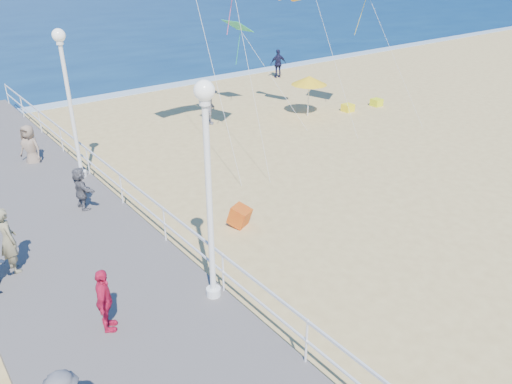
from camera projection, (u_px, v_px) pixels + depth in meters
ground at (360, 239)px, 15.37m from camera, size 160.00×160.00×0.00m
surf_line at (102, 97)px, 29.97m from camera, size 160.00×1.20×0.04m
boardwalk at (134, 339)px, 11.18m from camera, size 5.00×44.00×0.40m
railing at (223, 262)px, 12.06m from camera, size 0.05×42.00×0.55m
lamp_post_mid at (208, 174)px, 10.84m from camera, size 0.44×0.44×5.32m
lamp_post_far at (68, 90)px, 17.25m from camera, size 0.44×0.44×5.32m
spectator_3 at (105, 301)px, 10.84m from camera, size 0.75×0.99×1.56m
spectator_5 at (81, 188)px, 16.07m from camera, size 0.49×1.36×1.44m
spectator_6 at (8, 240)px, 12.83m from camera, size 0.54×0.73×1.84m
beach_walker_a at (211, 106)px, 25.10m from camera, size 1.35×1.39×1.91m
beach_walker_b at (278, 64)px, 34.29m from camera, size 1.21×0.79×1.92m
beach_walker_c at (31, 148)px, 19.71m from camera, size 1.03×1.12×1.93m
box_kite at (240, 218)px, 15.99m from camera, size 0.79×0.87×0.74m
beach_umbrella at (309, 80)px, 25.92m from camera, size 1.90×1.90×2.14m
beach_chair_left at (348, 108)px, 27.42m from camera, size 0.55×0.55×0.40m
beach_chair_right at (376, 102)px, 28.37m from camera, size 0.55×0.55×0.40m
kite_diamond_green at (238, 26)px, 25.50m from camera, size 1.28×1.40×0.62m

